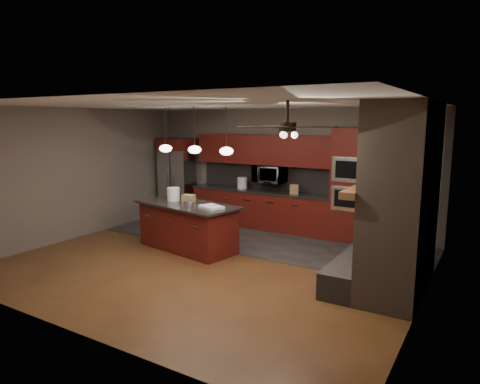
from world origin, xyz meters
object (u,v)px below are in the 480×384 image
Objects in this scene: oven_tower at (353,185)px; kitchen_island at (188,226)px; counter_bucket at (242,183)px; counter_box at (294,189)px; refrigerator at (179,178)px; paint_can at (188,204)px; white_bucket at (173,194)px; paint_tray at (211,207)px; microwave at (270,174)px; cardboard_box at (189,198)px.

oven_tower reaches higher than kitchen_island.
counter_box is at bearing -2.07° from counter_bucket.
counter_bucket reaches higher than kitchen_island.
oven_tower is 4.58m from refrigerator.
paint_can is at bearing -37.38° from kitchen_island.
white_bucket is 0.70m from paint_can.
white_bucket is (-0.42, 0.10, 0.59)m from kitchen_island.
white_bucket is 1.10m from paint_tray.
microwave is at bearing 2.88° from refrigerator.
refrigerator reaches higher than cardboard_box.
counter_box is at bearing -8.55° from microwave.
paint_tray is 1.66× the size of counter_bucket.
kitchen_island is at bearing -47.96° from refrigerator.
microwave reaches higher than kitchen_island.
oven_tower is at bearing 31.51° from cardboard_box.
paint_tray is at bearing 14.19° from paint_can.
paint_tray is 2.13× the size of counter_box.
microwave is at bearing 80.83° from paint_can.
counter_bucket is (0.32, 2.19, -0.02)m from white_bucket.
paint_can is 0.47m from paint_tray.
cardboard_box reaches higher than paint_can.
paint_can is 0.60× the size of counter_bucket.
microwave is 3.46× the size of counter_box.
paint_can reaches higher than paint_tray.
counter_bucket is (-0.72, -0.05, -0.26)m from microwave.
oven_tower is at bearing 46.31° from paint_can.
counter_bucket is at bearing 81.80° from white_bucket.
refrigerator is at bearing 125.81° from cardboard_box.
cardboard_box is at bearing -176.63° from paint_tray.
counter_bucket is (-0.11, 2.29, 0.57)m from kitchen_island.
oven_tower is 3.08m from paint_tray.
microwave is 2.62m from refrigerator.
refrigerator is (-2.60, -0.13, -0.27)m from microwave.
kitchen_island is 0.73m from white_bucket.
counter_bucket reaches higher than paint_can.
kitchen_island is 8.42× the size of counter_bucket.
paint_can is 0.36× the size of paint_tray.
kitchen_island is 5.08× the size of paint_tray.
oven_tower is at bearing -0.16° from counter_bucket.
counter_bucket is at bearing 179.84° from oven_tower.
microwave reaches higher than cardboard_box.
counter_bucket is (1.88, 0.08, 0.00)m from refrigerator.
counter_box is (3.27, 0.03, -0.03)m from refrigerator.
oven_tower reaches higher than refrigerator.
oven_tower is 3.42m from cardboard_box.
refrigerator is 7.65× the size of white_bucket.
counter_bucket is 1.28× the size of counter_box.
oven_tower is 1.15× the size of refrigerator.
microwave is 2.48m from white_bucket.
paint_can is at bearing -99.17° from microwave.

